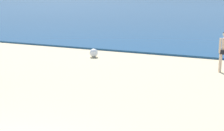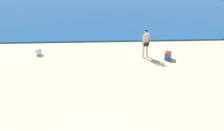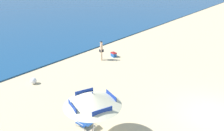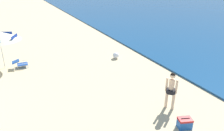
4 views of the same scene
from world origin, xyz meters
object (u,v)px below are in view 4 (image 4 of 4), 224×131
beach_ball (116,55)px  cooler_box (185,123)px  lounge_chair_beside_umbrella (20,63)px  person_standing_near_shore (171,88)px

beach_ball → cooler_box: bearing=-7.3°
lounge_chair_beside_umbrella → person_standing_near_shore: (7.42, 5.32, 0.67)m
person_standing_near_shore → cooler_box: size_ratio=2.84×
person_standing_near_shore → beach_ball: 6.32m
person_standing_near_shore → cooler_box: (1.26, -0.34, -0.75)m
cooler_box → beach_ball: (-7.50, 0.96, 0.01)m
person_standing_near_shore → beach_ball: person_standing_near_shore is taller
lounge_chair_beside_umbrella → beach_ball: size_ratio=2.09×
lounge_chair_beside_umbrella → person_standing_near_shore: size_ratio=0.54×
lounge_chair_beside_umbrella → person_standing_near_shore: bearing=35.7°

